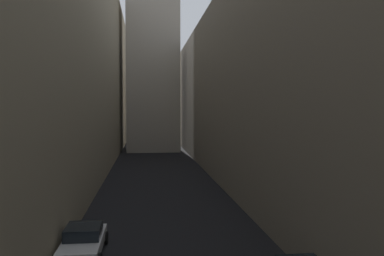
{
  "coord_description": "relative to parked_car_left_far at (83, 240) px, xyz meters",
  "views": [
    {
      "loc": [
        -1.36,
        4.95,
        7.12
      ],
      "look_at": [
        0.0,
        15.97,
        6.58
      ],
      "focal_mm": 35.44,
      "sensor_mm": 36.0,
      "label": 1
    }
  ],
  "objects": [
    {
      "name": "building_block_right",
      "position": [
        17.2,
        26.33,
        8.46
      ],
      "size": [
        14.61,
        108.0,
        18.39
      ],
      "primitive_type": "cube",
      "color": "gray",
      "rests_on": "ground"
    },
    {
      "name": "building_block_left",
      "position": [
        -8.15,
        26.33,
        11.88
      ],
      "size": [
        14.1,
        108.0,
        25.24
      ],
      "primitive_type": "cube",
      "color": "gray",
      "rests_on": "ground"
    },
    {
      "name": "ground_plane",
      "position": [
        4.4,
        24.33,
        -0.74
      ],
      "size": [
        264.0,
        264.0,
        0.0
      ],
      "primitive_type": "plane",
      "color": "black"
    },
    {
      "name": "parked_car_left_far",
      "position": [
        0.0,
        0.0,
        0.0
      ],
      "size": [
        2.05,
        4.43,
        1.44
      ],
      "rotation": [
        0.0,
        0.0,
        1.57
      ],
      "color": "silver",
      "rests_on": "ground"
    }
  ]
}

